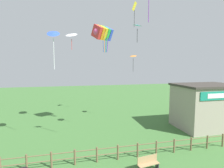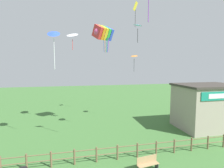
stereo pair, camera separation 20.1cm
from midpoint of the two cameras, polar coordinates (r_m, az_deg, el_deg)
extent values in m
cylinder|color=brown|center=(15.11, -32.30, -21.43)|extent=(0.14, 0.14, 1.19)
cylinder|color=brown|center=(14.66, -25.76, -21.98)|extent=(0.14, 0.14, 1.19)
cylinder|color=brown|center=(14.38, -18.85, -22.28)|extent=(0.14, 0.14, 1.19)
cylinder|color=brown|center=(14.28, -11.74, -22.28)|extent=(0.14, 0.14, 1.19)
cylinder|color=brown|center=(14.38, -4.65, -21.97)|extent=(0.14, 0.14, 1.19)
cylinder|color=brown|center=(14.66, 2.22, -21.38)|extent=(0.14, 0.14, 1.19)
cylinder|color=brown|center=(15.11, 8.68, -20.56)|extent=(0.14, 0.14, 1.19)
cylinder|color=brown|center=(15.73, 14.64, -19.58)|extent=(0.14, 0.14, 1.19)
cylinder|color=brown|center=(16.49, 20.02, -18.52)|extent=(0.14, 0.14, 1.19)
cylinder|color=brown|center=(17.37, 24.84, -17.42)|extent=(0.14, 0.14, 1.19)
cylinder|color=brown|center=(18.36, 29.11, -16.34)|extent=(0.14, 0.14, 1.19)
cylinder|color=brown|center=(19.43, 32.89, -15.31)|extent=(0.14, 0.14, 1.19)
cylinder|color=brown|center=(14.47, 2.22, -19.91)|extent=(19.76, 0.07, 0.07)
cylinder|color=brown|center=(14.69, 2.22, -21.58)|extent=(19.76, 0.07, 0.07)
cube|color=gray|center=(23.59, 28.69, -6.69)|extent=(6.60, 4.76, 4.96)
cube|color=#38332D|center=(23.20, 29.00, -0.39)|extent=(6.90, 5.06, 0.24)
cube|color=#9E7F56|center=(13.65, 12.17, -24.30)|extent=(1.64, 0.65, 0.05)
cube|color=#9E7F56|center=(13.65, 11.75, -22.96)|extent=(1.58, 0.30, 0.51)
cube|color=#2D2D33|center=(14.14, 14.81, -24.39)|extent=(0.12, 0.36, 0.45)
ellipsoid|color=#E54C8C|center=(20.75, -2.67, 16.39)|extent=(2.92, 2.69, 1.74)
cube|color=red|center=(20.25, -4.50, 16.64)|extent=(1.18, 1.70, 1.78)
cube|color=orange|center=(20.50, -3.57, 16.51)|extent=(1.18, 1.70, 1.78)
cube|color=yellow|center=(20.75, -2.67, 16.39)|extent=(1.18, 1.70, 1.78)
cube|color=green|center=(21.01, -1.80, 16.26)|extent=(1.18, 1.70, 1.78)
cube|color=blue|center=(21.27, -0.94, 16.13)|extent=(1.18, 1.70, 1.78)
cylinder|color=blue|center=(20.34, -2.37, 12.61)|extent=(0.17, 0.28, 1.61)
cylinder|color=orange|center=(20.37, -2.03, 12.60)|extent=(0.13, 0.28, 1.61)
cylinder|color=blue|center=(20.40, -1.71, 12.59)|extent=(0.08, 0.28, 1.61)
cylinder|color=green|center=(20.44, -1.42, 12.58)|extent=(0.08, 0.28, 1.61)
cylinder|color=blue|center=(20.48, -1.16, 12.57)|extent=(0.13, 0.28, 1.61)
cylinder|color=purple|center=(20.53, -0.96, 12.56)|extent=(0.17, 0.28, 1.61)
cube|color=yellow|center=(25.86, 7.90, 23.86)|extent=(0.84, 0.90, 1.05)
cylinder|color=black|center=(25.41, 7.84, 20.45)|extent=(0.05, 0.05, 2.28)
cone|color=orange|center=(23.41, 7.49, 9.12)|extent=(1.21, 1.21, 0.29)
cylinder|color=#333338|center=(23.37, 7.46, 6.14)|extent=(0.05, 0.05, 1.72)
cone|color=white|center=(22.19, -12.57, 15.49)|extent=(1.76, 1.71, 0.65)
cylinder|color=red|center=(22.02, -12.50, 12.46)|extent=(0.05, 0.05, 1.27)
cone|color=blue|center=(17.04, -18.20, 15.44)|extent=(1.14, 1.00, 0.70)
cylinder|color=silver|center=(16.83, -18.00, 9.29)|extent=(0.05, 0.05, 2.77)
cylinder|color=purple|center=(14.41, 12.30, 24.89)|extent=(0.05, 0.05, 2.98)
cone|color=#2DB2C6|center=(18.13, 8.75, 18.52)|extent=(1.22, 1.21, 0.27)
cylinder|color=#2D2D33|center=(17.93, 8.69, 15.34)|extent=(0.05, 0.05, 1.33)
camera|label=1|loc=(0.10, -89.62, 0.04)|focal=28.00mm
camera|label=2|loc=(0.10, 90.38, -0.04)|focal=28.00mm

